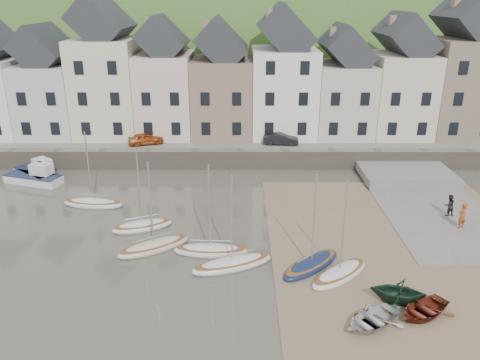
{
  "coord_description": "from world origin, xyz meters",
  "views": [
    {
      "loc": [
        0.05,
        -26.26,
        15.53
      ],
      "look_at": [
        0.0,
        6.0,
        3.0
      ],
      "focal_mm": 35.55,
      "sensor_mm": 36.0,
      "label": 1
    }
  ],
  "objects_px": {
    "rowboat_red": "(423,309)",
    "car_left": "(146,139)",
    "sailboat_0": "(93,203)",
    "rowboat_white": "(371,319)",
    "car_right": "(281,139)",
    "person_red": "(462,215)",
    "person_dark": "(449,205)",
    "rowboat_green": "(398,291)"
  },
  "relations": [
    {
      "from": "rowboat_red",
      "to": "car_left",
      "type": "height_order",
      "value": "car_left"
    },
    {
      "from": "sailboat_0",
      "to": "rowboat_white",
      "type": "xyz_separation_m",
      "value": [
        18.22,
        -14.62,
        0.14
      ]
    },
    {
      "from": "car_right",
      "to": "person_red",
      "type": "bearing_deg",
      "value": -138.52
    },
    {
      "from": "rowboat_white",
      "to": "car_right",
      "type": "bearing_deg",
      "value": 152.08
    },
    {
      "from": "person_red",
      "to": "person_dark",
      "type": "xyz_separation_m",
      "value": [
        -0.07,
        2.02,
        -0.12
      ]
    },
    {
      "from": "rowboat_white",
      "to": "car_left",
      "type": "xyz_separation_m",
      "value": [
        -16.05,
        26.12,
        1.8
      ]
    },
    {
      "from": "car_right",
      "to": "rowboat_white",
      "type": "bearing_deg",
      "value": -169.99
    },
    {
      "from": "person_dark",
      "to": "car_right",
      "type": "distance_m",
      "value": 17.75
    },
    {
      "from": "rowboat_green",
      "to": "sailboat_0",
      "type": "bearing_deg",
      "value": -108.39
    },
    {
      "from": "person_dark",
      "to": "car_left",
      "type": "distance_m",
      "value": 28.47
    },
    {
      "from": "sailboat_0",
      "to": "rowboat_white",
      "type": "distance_m",
      "value": 23.37
    },
    {
      "from": "person_red",
      "to": "car_right",
      "type": "height_order",
      "value": "car_right"
    },
    {
      "from": "person_red",
      "to": "car_right",
      "type": "distance_m",
      "value": 19.36
    },
    {
      "from": "person_red",
      "to": "car_left",
      "type": "relative_size",
      "value": 0.55
    },
    {
      "from": "rowboat_white",
      "to": "car_right",
      "type": "relative_size",
      "value": 0.94
    },
    {
      "from": "person_dark",
      "to": "car_left",
      "type": "height_order",
      "value": "car_left"
    },
    {
      "from": "sailboat_0",
      "to": "person_dark",
      "type": "distance_m",
      "value": 27.32
    },
    {
      "from": "sailboat_0",
      "to": "person_red",
      "type": "relative_size",
      "value": 3.31
    },
    {
      "from": "rowboat_green",
      "to": "rowboat_red",
      "type": "xyz_separation_m",
      "value": [
        1.04,
        -1.02,
        -0.43
      ]
    },
    {
      "from": "person_red",
      "to": "rowboat_white",
      "type": "bearing_deg",
      "value": 18.8
    },
    {
      "from": "rowboat_white",
      "to": "car_left",
      "type": "bearing_deg",
      "value": 178.11
    },
    {
      "from": "rowboat_white",
      "to": "person_red",
      "type": "distance_m",
      "value": 14.05
    },
    {
      "from": "rowboat_red",
      "to": "person_dark",
      "type": "distance_m",
      "value": 13.36
    },
    {
      "from": "person_dark",
      "to": "rowboat_white",
      "type": "bearing_deg",
      "value": 41.91
    },
    {
      "from": "rowboat_red",
      "to": "car_right",
      "type": "relative_size",
      "value": 0.91
    },
    {
      "from": "rowboat_red",
      "to": "person_dark",
      "type": "height_order",
      "value": "person_dark"
    },
    {
      "from": "person_dark",
      "to": "car_left",
      "type": "bearing_deg",
      "value": -40.84
    },
    {
      "from": "person_red",
      "to": "sailboat_0",
      "type": "bearing_deg",
      "value": -38.99
    },
    {
      "from": "sailboat_0",
      "to": "car_left",
      "type": "relative_size",
      "value": 1.81
    },
    {
      "from": "rowboat_green",
      "to": "car_right",
      "type": "bearing_deg",
      "value": -155.66
    },
    {
      "from": "sailboat_0",
      "to": "rowboat_red",
      "type": "height_order",
      "value": "sailboat_0"
    },
    {
      "from": "car_right",
      "to": "rowboat_red",
      "type": "bearing_deg",
      "value": -163.35
    },
    {
      "from": "rowboat_green",
      "to": "car_right",
      "type": "distance_m",
      "value": 24.7
    },
    {
      "from": "sailboat_0",
      "to": "person_red",
      "type": "xyz_separation_m",
      "value": [
        27.32,
        -3.94,
        0.81
      ]
    },
    {
      "from": "sailboat_0",
      "to": "person_dark",
      "type": "relative_size",
      "value": 3.77
    },
    {
      "from": "rowboat_green",
      "to": "person_dark",
      "type": "xyz_separation_m",
      "value": [
        7.15,
        10.85,
        0.14
      ]
    },
    {
      "from": "rowboat_red",
      "to": "car_right",
      "type": "distance_m",
      "value": 25.92
    },
    {
      "from": "sailboat_0",
      "to": "car_right",
      "type": "height_order",
      "value": "sailboat_0"
    },
    {
      "from": "person_dark",
      "to": "sailboat_0",
      "type": "bearing_deg",
      "value": -16.73
    },
    {
      "from": "rowboat_white",
      "to": "car_right",
      "type": "height_order",
      "value": "car_right"
    },
    {
      "from": "rowboat_red",
      "to": "rowboat_green",
      "type": "bearing_deg",
      "value": -168.97
    },
    {
      "from": "person_red",
      "to": "car_left",
      "type": "bearing_deg",
      "value": -62.32
    }
  ]
}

